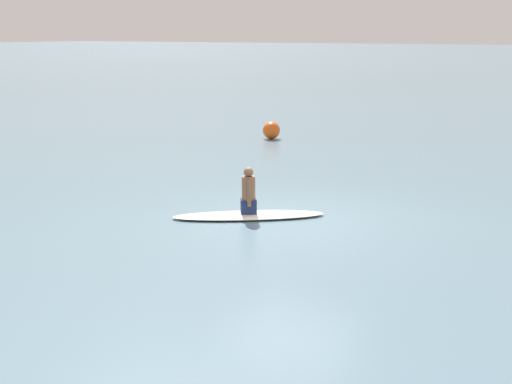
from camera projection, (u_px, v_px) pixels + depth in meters
The scene contains 4 objects.
ground_plane at pixel (294, 222), 12.94m from camera, with size 400.00×400.00×0.00m, color slate.
surfboard at pixel (249, 215), 13.25m from camera, with size 3.01×0.69×0.09m, color silver.
person_paddler at pixel (249, 193), 13.14m from camera, with size 0.39×0.38×0.92m.
buoy_marker at pixel (271, 130), 22.98m from camera, with size 0.60×0.60×0.60m, color #E55919.
Camera 1 is at (-5.55, 11.17, 3.57)m, focal length 47.02 mm.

